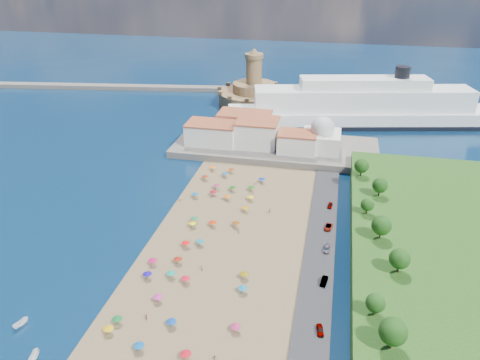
# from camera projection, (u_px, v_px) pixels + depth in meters

# --- Properties ---
(ground) EXTENTS (700.00, 700.00, 0.00)m
(ground) POSITION_uv_depth(u_px,v_px,m) (211.00, 236.00, 147.61)
(ground) COLOR #071938
(ground) RESTS_ON ground
(terrace) EXTENTS (90.00, 36.00, 3.00)m
(terrace) POSITION_uv_depth(u_px,v_px,m) (275.00, 148.00, 209.06)
(terrace) COLOR #59544C
(terrace) RESTS_ON ground
(jetty) EXTENTS (18.00, 70.00, 2.40)m
(jetty) POSITION_uv_depth(u_px,v_px,m) (243.00, 120.00, 243.96)
(jetty) COLOR #59544C
(jetty) RESTS_ON ground
(breakwater) EXTENTS (199.03, 34.77, 2.60)m
(breakwater) POSITION_uv_depth(u_px,v_px,m) (109.00, 87.00, 301.59)
(breakwater) COLOR #59544C
(breakwater) RESTS_ON ground
(waterfront_buildings) EXTENTS (57.00, 29.00, 11.00)m
(waterfront_buildings) POSITION_uv_depth(u_px,v_px,m) (247.00, 132.00, 209.22)
(waterfront_buildings) COLOR silver
(waterfront_buildings) RESTS_ON terrace
(domed_building) EXTENTS (16.00, 16.00, 15.00)m
(domed_building) POSITION_uv_depth(u_px,v_px,m) (322.00, 137.00, 200.26)
(domed_building) COLOR silver
(domed_building) RESTS_ON terrace
(fortress) EXTENTS (40.00, 40.00, 32.40)m
(fortress) POSITION_uv_depth(u_px,v_px,m) (254.00, 94.00, 267.81)
(fortress) COLOR olive
(fortress) RESTS_ON ground
(cruise_ship) EXTENTS (137.82, 49.04, 29.84)m
(cruise_ship) POSITION_uv_depth(u_px,v_px,m) (362.00, 108.00, 237.00)
(cruise_ship) COLOR black
(cruise_ship) RESTS_ON ground
(beach_parasols) EXTENTS (33.31, 114.51, 2.20)m
(beach_parasols) POSITION_uv_depth(u_px,v_px,m) (196.00, 247.00, 138.26)
(beach_parasols) COLOR gray
(beach_parasols) RESTS_ON beach
(beachgoers) EXTENTS (33.67, 94.87, 1.89)m
(beachgoers) POSITION_uv_depth(u_px,v_px,m) (210.00, 243.00, 141.84)
(beachgoers) COLOR tan
(beachgoers) RESTS_ON beach
(moored_boats) EXTENTS (11.86, 12.97, 1.66)m
(moored_boats) POSITION_uv_depth(u_px,v_px,m) (27.00, 340.00, 107.18)
(moored_boats) COLOR white
(moored_boats) RESTS_ON ground
(parked_cars) EXTENTS (2.83, 64.53, 1.41)m
(parked_cars) POSITION_uv_depth(u_px,v_px,m) (326.00, 251.00, 137.78)
(parked_cars) COLOR gray
(parked_cars) RESTS_ON promenade
(hillside_trees) EXTENTS (13.68, 104.47, 7.65)m
(hillside_trees) POSITION_uv_depth(u_px,v_px,m) (381.00, 242.00, 126.69)
(hillside_trees) COLOR #382314
(hillside_trees) RESTS_ON hillside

